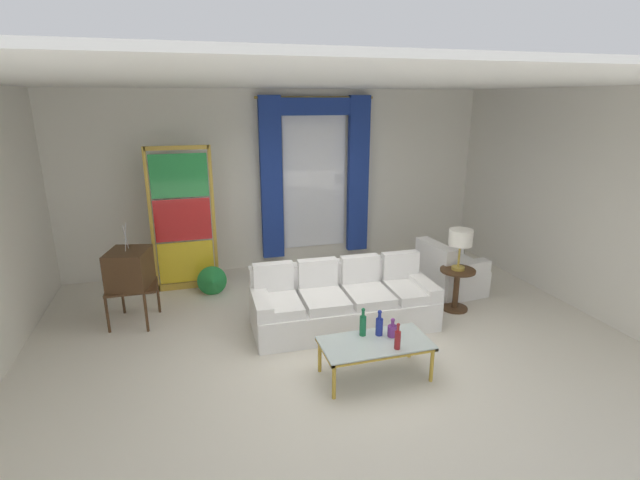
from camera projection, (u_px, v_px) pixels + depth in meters
The scene contains 17 objects.
ground_plane at pixel (335, 344), 5.67m from camera, with size 16.00×16.00×0.00m, color silver.
wall_rear at pixel (280, 180), 8.04m from camera, with size 8.00×0.12×3.00m, color white.
wall_right at pixel (564, 196), 6.76m from camera, with size 0.12×7.00×3.00m, color white.
ceiling_slab at pixel (316, 83), 5.53m from camera, with size 8.00×7.60×0.04m, color white.
curtained_window at pixel (316, 166), 7.98m from camera, with size 2.00×0.17×2.70m.
couch_white_long at pixel (342, 302), 6.11m from camera, with size 2.36×0.99×0.86m.
coffee_table at pixel (375, 345), 4.91m from camera, with size 1.15×0.58×0.41m.
bottle_blue_decanter at pixel (379, 325), 5.01m from camera, with size 0.08×0.08×0.29m.
bottle_crystal_tall at pixel (392, 330), 5.00m from camera, with size 0.10×0.10×0.21m.
bottle_amber_squat at pixel (398, 339), 4.74m from camera, with size 0.06×0.06×0.29m.
bottle_ruby_flask at pixel (363, 324), 5.00m from camera, with size 0.07×0.07×0.32m.
vintage_tv at pixel (129, 270), 6.03m from camera, with size 0.63×0.69×1.35m.
armchair_white at pixel (448, 274), 7.12m from camera, with size 0.89×0.88×0.80m.
stained_glass_divider at pixel (183, 223), 7.04m from camera, with size 0.95×0.05×2.20m.
peacock_figurine at pixel (212, 282), 6.99m from camera, with size 0.44×0.60×0.50m.
round_side_table at pixel (456, 286), 6.51m from camera, with size 0.48×0.48×0.59m.
table_lamp_brass at pixel (461, 239), 6.32m from camera, with size 0.32×0.32×0.57m.
Camera 1 is at (-1.58, -4.81, 2.85)m, focal length 26.35 mm.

